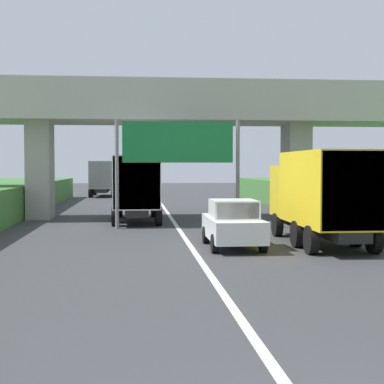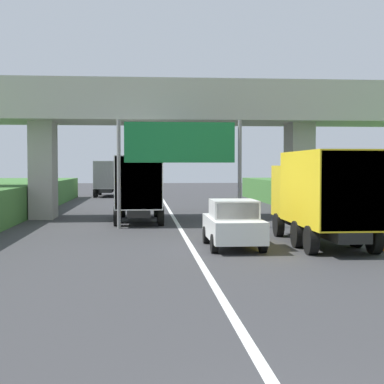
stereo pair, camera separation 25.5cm
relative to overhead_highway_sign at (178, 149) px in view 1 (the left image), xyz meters
The scene contains 11 objects.
lane_centre_stripe 3.73m from the overhead_highway_sign, 90.00° to the left, with size 0.20×85.49×0.01m, color white.
overpass_bridge 6.15m from the overhead_highway_sign, 90.00° to the left, with size 40.00×4.80×7.59m.
overhead_highway_sign is the anchor object (origin of this frame).
truck_black 30.86m from the overhead_highway_sign, 99.70° to the left, with size 2.44×7.30×3.44m.
truck_silver 4.33m from the overhead_highway_sign, 119.34° to the left, with size 2.44×7.30×3.44m.
truck_yellow 8.31m from the overhead_highway_sign, 53.36° to the right, with size 2.44×7.30×3.44m.
car_white 7.66m from the overhead_highway_sign, 78.04° to the right, with size 1.86×4.10×1.72m.
construction_barrel_2 10.75m from the overhead_highway_sign, 50.22° to the right, with size 0.57×0.57×0.90m.
construction_barrel_3 8.10m from the overhead_highway_sign, 25.71° to the right, with size 0.57×0.57×0.90m.
construction_barrel_4 7.51m from the overhead_highway_sign, 12.33° to the left, with size 0.57×0.57×0.90m.
construction_barrel_5 9.60m from the overhead_highway_sign, 42.52° to the left, with size 0.57×0.57×0.90m.
Camera 1 is at (-1.96, -4.87, 2.88)m, focal length 54.83 mm.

